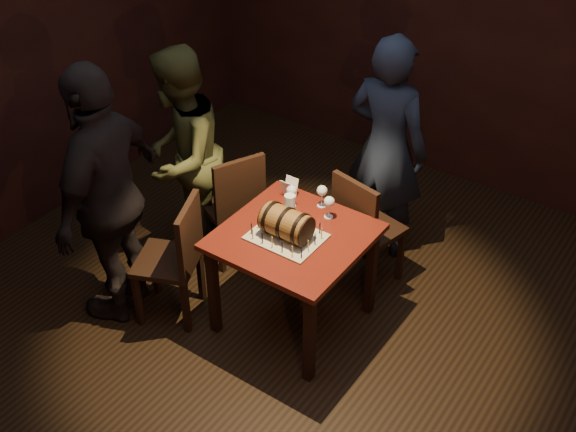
{
  "coord_description": "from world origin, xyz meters",
  "views": [
    {
      "loc": [
        1.98,
        -2.88,
        3.55
      ],
      "look_at": [
        -0.06,
        0.05,
        0.95
      ],
      "focal_mm": 45.0,
      "sensor_mm": 36.0,
      "label": 1
    }
  ],
  "objects": [
    {
      "name": "person_left_front",
      "position": [
        -1.15,
        -0.41,
        0.93
      ],
      "size": [
        0.73,
        1.17,
        1.85
      ],
      "primitive_type": "imported",
      "rotation": [
        0.0,
        0.0,
        -1.3
      ],
      "color": "black",
      "rests_on": "ground"
    },
    {
      "name": "wine_glass_right",
      "position": [
        0.01,
        0.42,
        0.87
      ],
      "size": [
        0.07,
        0.07,
        0.16
      ],
      "color": "silver",
      "rests_on": "pub_table"
    },
    {
      "name": "person_back",
      "position": [
        -0.02,
        1.24,
        0.87
      ],
      "size": [
        0.64,
        0.42,
        1.74
      ],
      "primitive_type": "imported",
      "rotation": [
        0.0,
        0.0,
        3.13
      ],
      "color": "#192032",
      "rests_on": "ground"
    },
    {
      "name": "pub_table",
      "position": [
        -0.08,
        0.13,
        0.64
      ],
      "size": [
        0.9,
        0.9,
        0.75
      ],
      "color": "#46100B",
      "rests_on": "ground"
    },
    {
      "name": "wine_glass_left",
      "position": [
        -0.26,
        0.39,
        0.87
      ],
      "size": [
        0.07,
        0.07,
        0.16
      ],
      "color": "silver",
      "rests_on": "pub_table"
    },
    {
      "name": "cake_board",
      "position": [
        -0.09,
        0.08,
        0.76
      ],
      "size": [
        0.45,
        0.35,
        0.01
      ],
      "primitive_type": "cube",
      "color": "#B0A78E",
      "rests_on": "pub_table"
    },
    {
      "name": "chair_left_rear",
      "position": [
        -0.82,
        0.45,
        0.52
      ],
      "size": [
        0.53,
        0.53,
        0.93
      ],
      "color": "black",
      "rests_on": "ground"
    },
    {
      "name": "chair_left_front",
      "position": [
        -0.75,
        -0.25,
        0.52
      ],
      "size": [
        0.53,
        0.53,
        0.93
      ],
      "color": "black",
      "rests_on": "ground"
    },
    {
      "name": "chair_back",
      "position": [
        0.1,
        0.74,
        0.52
      ],
      "size": [
        0.48,
        0.48,
        0.93
      ],
      "color": "black",
      "rests_on": "ground"
    },
    {
      "name": "room_shell",
      "position": [
        0.0,
        0.0,
        1.4
      ],
      "size": [
        5.04,
        5.04,
        2.8
      ],
      "color": "black",
      "rests_on": "ground"
    },
    {
      "name": "birthday_candles",
      "position": [
        -0.09,
        0.08,
        0.8
      ],
      "size": [
        0.4,
        0.3,
        0.09
      ],
      "color": "#FDF297",
      "rests_on": "cake_board"
    },
    {
      "name": "wine_glass_mid",
      "position": [
        -0.1,
        0.5,
        0.87
      ],
      "size": [
        0.07,
        0.07,
        0.16
      ],
      "color": "silver",
      "rests_on": "pub_table"
    },
    {
      "name": "barrel_cake",
      "position": [
        -0.09,
        0.08,
        0.86
      ],
      "size": [
        0.37,
        0.21,
        0.21
      ],
      "color": "brown",
      "rests_on": "cake_board"
    },
    {
      "name": "person_left_rear",
      "position": [
        -1.21,
        0.35,
        0.83
      ],
      "size": [
        0.87,
        0.97,
        1.65
      ],
      "primitive_type": "imported",
      "rotation": [
        0.0,
        0.0,
        -1.21
      ],
      "color": "#3D4020",
      "rests_on": "ground"
    },
    {
      "name": "pint_of_ale",
      "position": [
        -0.22,
        0.3,
        0.82
      ],
      "size": [
        0.07,
        0.07,
        0.15
      ],
      "color": "silver",
      "rests_on": "pub_table"
    },
    {
      "name": "menu_card",
      "position": [
        -0.35,
        0.47,
        0.81
      ],
      "size": [
        0.1,
        0.05,
        0.13
      ],
      "primitive_type": null,
      "color": "white",
      "rests_on": "pub_table"
    }
  ]
}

